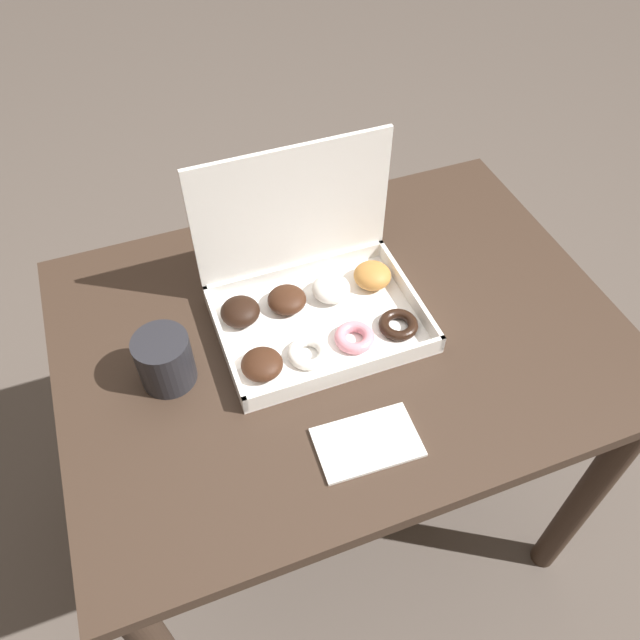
# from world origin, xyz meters

# --- Properties ---
(ground_plane) EXTENTS (8.00, 8.00, 0.00)m
(ground_plane) POSITION_xyz_m (0.00, 0.00, 0.00)
(ground_plane) COLOR #564C44
(dining_table) EXTENTS (0.98, 0.72, 0.74)m
(dining_table) POSITION_xyz_m (0.00, 0.00, 0.61)
(dining_table) COLOR #38281E
(dining_table) RESTS_ON ground_plane
(donut_box) EXTENTS (0.35, 0.27, 0.28)m
(donut_box) POSITION_xyz_m (-0.03, 0.06, 0.79)
(donut_box) COLOR white
(donut_box) RESTS_ON dining_table
(coffee_mug) EXTENTS (0.09, 0.09, 0.09)m
(coffee_mug) POSITION_xyz_m (-0.30, -0.00, 0.78)
(coffee_mug) COLOR #232328
(coffee_mug) RESTS_ON dining_table
(paper_napkin) EXTENTS (0.16, 0.10, 0.01)m
(paper_napkin) POSITION_xyz_m (-0.05, -0.23, 0.74)
(paper_napkin) COLOR white
(paper_napkin) RESTS_ON dining_table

